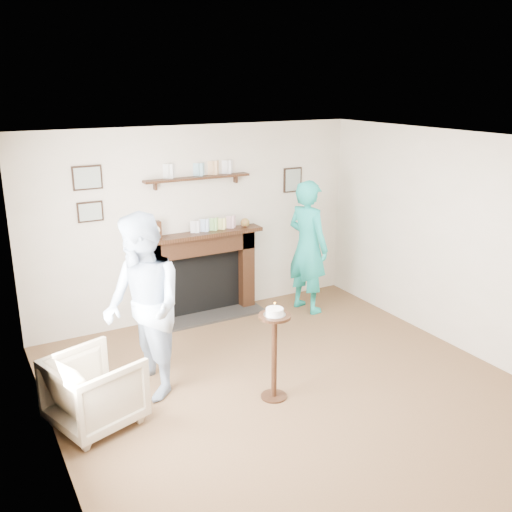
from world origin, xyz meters
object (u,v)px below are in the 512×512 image
at_px(man, 148,392).
at_px(woman, 306,309).
at_px(armchair, 98,423).
at_px(pedestal_table, 274,340).

bearing_deg(man, woman, 105.62).
relative_size(armchair, pedestal_table, 0.73).
xyz_separation_m(man, pedestal_table, (1.06, -0.70, 0.62)).
distance_m(man, woman, 2.83).
relative_size(man, pedestal_table, 1.82).
height_order(armchair, woman, woman).
bearing_deg(woman, armchair, 100.11).
bearing_deg(woman, man, 99.11).
distance_m(armchair, woman, 3.49).
bearing_deg(pedestal_table, woman, 48.57).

